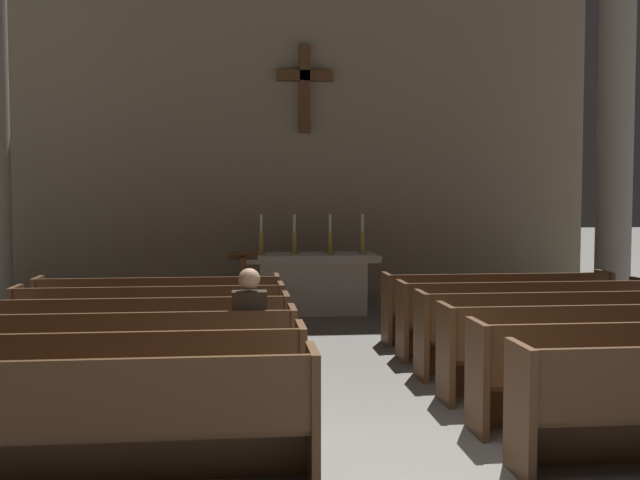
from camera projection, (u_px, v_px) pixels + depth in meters
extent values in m
plane|color=slate|center=(417.00, 480.00, 5.32)|extent=(80.00, 80.00, 0.00)
cube|color=brown|center=(85.00, 430.00, 5.06)|extent=(2.98, 0.40, 0.05)
cube|color=brown|center=(77.00, 399.00, 4.82)|extent=(2.98, 0.05, 0.50)
cube|color=brown|center=(91.00, 455.00, 5.25)|extent=(2.98, 0.04, 0.40)
cube|color=brown|center=(313.00, 417.00, 5.20)|extent=(0.06, 0.50, 0.95)
cube|color=brown|center=(110.00, 393.00, 6.02)|extent=(2.98, 0.40, 0.05)
cube|color=brown|center=(104.00, 365.00, 5.78)|extent=(2.98, 0.05, 0.50)
cube|color=brown|center=(114.00, 414.00, 6.21)|extent=(2.98, 0.04, 0.40)
cube|color=brown|center=(301.00, 382.00, 6.16)|extent=(0.06, 0.50, 0.95)
cube|color=brown|center=(127.00, 366.00, 6.98)|extent=(2.98, 0.40, 0.05)
cube|color=brown|center=(123.00, 341.00, 6.74)|extent=(2.98, 0.05, 0.50)
cube|color=brown|center=(130.00, 385.00, 7.17)|extent=(2.98, 0.04, 0.40)
cube|color=brown|center=(293.00, 357.00, 7.12)|extent=(0.06, 0.50, 0.95)
cube|color=brown|center=(141.00, 345.00, 7.94)|extent=(2.98, 0.40, 0.05)
cube|color=brown|center=(137.00, 323.00, 7.70)|extent=(2.98, 0.05, 0.50)
cube|color=brown|center=(143.00, 363.00, 8.13)|extent=(2.98, 0.04, 0.40)
cube|color=brown|center=(286.00, 338.00, 8.08)|extent=(0.06, 0.50, 0.95)
cube|color=brown|center=(151.00, 329.00, 8.90)|extent=(2.98, 0.40, 0.05)
cube|color=brown|center=(149.00, 309.00, 8.66)|extent=(2.98, 0.05, 0.50)
cube|color=brown|center=(153.00, 345.00, 9.09)|extent=(2.98, 0.04, 0.40)
cube|color=brown|center=(281.00, 323.00, 9.03)|extent=(0.06, 0.50, 0.95)
cube|color=brown|center=(16.00, 327.00, 8.71)|extent=(0.06, 0.50, 0.95)
cube|color=brown|center=(160.00, 316.00, 9.86)|extent=(2.98, 0.40, 0.05)
cube|color=brown|center=(158.00, 297.00, 9.62)|extent=(2.98, 0.05, 0.50)
cube|color=brown|center=(161.00, 331.00, 10.05)|extent=(2.98, 0.04, 0.40)
cube|color=brown|center=(277.00, 311.00, 9.99)|extent=(0.06, 0.50, 0.95)
cube|color=brown|center=(38.00, 314.00, 9.67)|extent=(0.06, 0.50, 0.95)
cube|color=brown|center=(520.00, 410.00, 5.35)|extent=(0.06, 0.50, 0.95)
cube|color=brown|center=(637.00, 399.00, 6.69)|extent=(2.98, 0.04, 0.40)
cube|color=brown|center=(477.00, 378.00, 6.31)|extent=(0.06, 0.50, 0.95)
cube|color=brown|center=(596.00, 355.00, 7.46)|extent=(2.98, 0.40, 0.05)
cube|color=brown|center=(608.00, 331.00, 7.22)|extent=(2.98, 0.05, 0.50)
cube|color=brown|center=(587.00, 373.00, 7.65)|extent=(2.98, 0.04, 0.40)
cube|color=brown|center=(445.00, 354.00, 7.27)|extent=(0.06, 0.50, 0.95)
cube|color=brown|center=(555.00, 337.00, 8.42)|extent=(2.98, 0.40, 0.05)
cube|color=brown|center=(564.00, 315.00, 8.18)|extent=(2.98, 0.05, 0.50)
cube|color=brown|center=(548.00, 353.00, 8.61)|extent=(2.98, 0.04, 0.40)
cube|color=brown|center=(421.00, 335.00, 8.23)|extent=(0.06, 0.50, 0.95)
cube|color=brown|center=(523.00, 322.00, 9.38)|extent=(2.98, 0.40, 0.05)
cube|color=brown|center=(530.00, 303.00, 9.14)|extent=(2.98, 0.05, 0.50)
cube|color=brown|center=(517.00, 338.00, 9.57)|extent=(2.98, 0.04, 0.40)
cube|color=brown|center=(402.00, 321.00, 9.19)|extent=(0.06, 0.50, 0.95)
cube|color=brown|center=(496.00, 310.00, 10.34)|extent=(2.98, 0.40, 0.05)
cube|color=brown|center=(502.00, 292.00, 10.10)|extent=(2.98, 0.05, 0.50)
cube|color=brown|center=(492.00, 325.00, 10.53)|extent=(2.98, 0.04, 0.40)
cube|color=brown|center=(387.00, 309.00, 10.15)|extent=(0.06, 0.50, 0.95)
cube|color=brown|center=(604.00, 305.00, 10.47)|extent=(0.06, 0.50, 0.95)
cube|color=#9E998E|center=(611.00, 309.00, 12.68)|extent=(0.80, 0.80, 0.20)
cylinder|color=#9E998E|center=(615.00, 129.00, 12.51)|extent=(0.57, 0.57, 6.15)
cube|color=#BCB7AD|center=(312.00, 288.00, 12.78)|extent=(1.76, 0.72, 0.88)
cube|color=#BCB7AD|center=(312.00, 258.00, 12.75)|extent=(2.20, 0.90, 0.12)
cube|color=silver|center=(312.00, 254.00, 12.75)|extent=(2.09, 0.86, 0.01)
cylinder|color=#B79338|center=(261.00, 253.00, 12.66)|extent=(0.16, 0.16, 0.02)
cylinder|color=#B79338|center=(261.00, 243.00, 12.65)|extent=(0.07, 0.07, 0.36)
cylinder|color=silver|center=(261.00, 223.00, 12.63)|extent=(0.04, 0.04, 0.30)
cylinder|color=#B79338|center=(294.00, 253.00, 12.72)|extent=(0.16, 0.16, 0.02)
cylinder|color=#B79338|center=(294.00, 243.00, 12.71)|extent=(0.07, 0.07, 0.36)
cylinder|color=silver|center=(294.00, 223.00, 12.69)|extent=(0.04, 0.04, 0.30)
cylinder|color=#B79338|center=(330.00, 253.00, 12.78)|extent=(0.16, 0.16, 0.02)
cylinder|color=#B79338|center=(330.00, 243.00, 12.77)|extent=(0.07, 0.07, 0.36)
cylinder|color=silver|center=(330.00, 223.00, 12.75)|extent=(0.04, 0.04, 0.30)
cylinder|color=#B79338|center=(362.00, 253.00, 12.84)|extent=(0.16, 0.16, 0.02)
cylinder|color=#B79338|center=(362.00, 243.00, 12.83)|extent=(0.07, 0.07, 0.36)
cylinder|color=silver|center=(362.00, 223.00, 12.81)|extent=(0.04, 0.04, 0.30)
cube|color=gray|center=(304.00, 110.00, 14.23)|extent=(10.81, 0.25, 7.16)
cube|color=brown|center=(305.00, 89.00, 13.99)|extent=(0.19, 0.19, 1.61)
cube|color=brown|center=(305.00, 76.00, 13.97)|extent=(1.03, 0.19, 0.19)
cylinder|color=brown|center=(243.00, 326.00, 11.49)|extent=(0.36, 0.36, 0.04)
cylinder|color=brown|center=(243.00, 292.00, 11.46)|extent=(0.10, 0.10, 1.05)
cube|color=brown|center=(243.00, 256.00, 11.43)|extent=(0.44, 0.31, 0.15)
cube|color=#26262B|center=(249.00, 379.00, 7.29)|extent=(0.24, 0.14, 0.45)
cube|color=#26262B|center=(249.00, 353.00, 7.14)|extent=(0.28, 0.36, 0.12)
cube|color=#2D2319|center=(249.00, 320.00, 6.99)|extent=(0.32, 0.20, 0.54)
sphere|color=tan|center=(249.00, 279.00, 6.97)|extent=(0.20, 0.20, 0.20)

